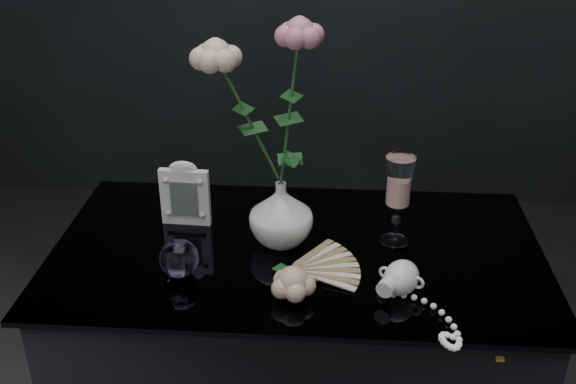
# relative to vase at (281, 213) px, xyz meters

# --- Properties ---
(table) EXTENTS (1.05, 0.58, 0.76)m
(table) POSITION_rel_vase_xyz_m (0.04, -0.02, -0.45)
(table) COLOR black
(table) RESTS_ON ground
(vase) EXTENTS (0.15, 0.15, 0.14)m
(vase) POSITION_rel_vase_xyz_m (0.00, 0.00, 0.00)
(vase) COLOR white
(vase) RESTS_ON table
(wine_glass) EXTENTS (0.08, 0.08, 0.20)m
(wine_glass) POSITION_rel_vase_xyz_m (0.25, 0.02, 0.03)
(wine_glass) COLOR white
(wine_glass) RESTS_ON table
(picture_frame) EXTENTS (0.12, 0.10, 0.16)m
(picture_frame) POSITION_rel_vase_xyz_m (-0.22, 0.07, 0.01)
(picture_frame) COLOR white
(picture_frame) RESTS_ON table
(paperweight) EXTENTS (0.08, 0.08, 0.08)m
(paperweight) POSITION_rel_vase_xyz_m (-0.19, -0.14, -0.03)
(paperweight) COLOR #AD83D6
(paperweight) RESTS_ON table
(paper_fan) EXTENTS (0.27, 0.21, 0.03)m
(paper_fan) POSITION_rel_vase_xyz_m (0.04, -0.12, -0.06)
(paper_fan) COLOR beige
(paper_fan) RESTS_ON table
(loose_rose) EXTENTS (0.15, 0.20, 0.06)m
(loose_rose) POSITION_rel_vase_xyz_m (0.04, -0.20, -0.04)
(loose_rose) COLOR #DAA88D
(loose_rose) RESTS_ON table
(pearl_jar) EXTENTS (0.31, 0.32, 0.07)m
(pearl_jar) POSITION_rel_vase_xyz_m (0.25, -0.16, -0.04)
(pearl_jar) COLOR white
(pearl_jar) RESTS_ON table
(roses) EXTENTS (0.24, 0.12, 0.39)m
(roses) POSITION_rel_vase_xyz_m (-0.03, -0.01, 0.26)
(roses) COLOR beige
(roses) RESTS_ON vase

